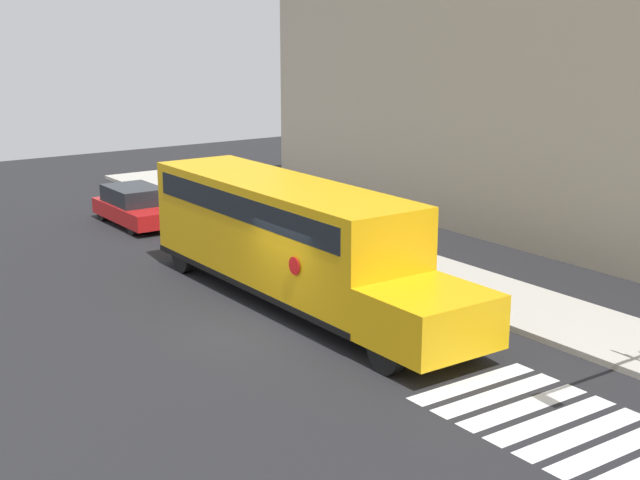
# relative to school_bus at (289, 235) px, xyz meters

# --- Properties ---
(ground_plane) EXTENTS (60.00, 60.00, 0.00)m
(ground_plane) POSITION_rel_school_bus_xyz_m (1.57, -1.98, -1.80)
(ground_plane) COLOR black
(sidewalk_strip) EXTENTS (44.00, 3.00, 0.15)m
(sidewalk_strip) POSITION_rel_school_bus_xyz_m (1.57, 4.52, -1.72)
(sidewalk_strip) COLOR #B2ADA3
(sidewalk_strip) RESTS_ON ground
(building_backdrop) EXTENTS (32.00, 4.00, 8.93)m
(building_backdrop) POSITION_rel_school_bus_xyz_m (1.57, 11.02, 2.67)
(building_backdrop) COLOR #9E937F
(building_backdrop) RESTS_ON ground
(crosswalk_stripes) EXTENTS (4.70, 3.20, 0.01)m
(crosswalk_stripes) POSITION_rel_school_bus_xyz_m (8.96, 0.02, -1.79)
(crosswalk_stripes) COLOR white
(crosswalk_stripes) RESTS_ON ground
(school_bus) EXTENTS (11.97, 2.57, 3.15)m
(school_bus) POSITION_rel_school_bus_xyz_m (0.00, 0.00, 0.00)
(school_bus) COLOR #EAA80F
(school_bus) RESTS_ON ground
(parked_car) EXTENTS (4.17, 1.81, 1.38)m
(parked_car) POSITION_rel_school_bus_xyz_m (-10.70, 0.34, -1.11)
(parked_car) COLOR red
(parked_car) RESTS_ON ground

